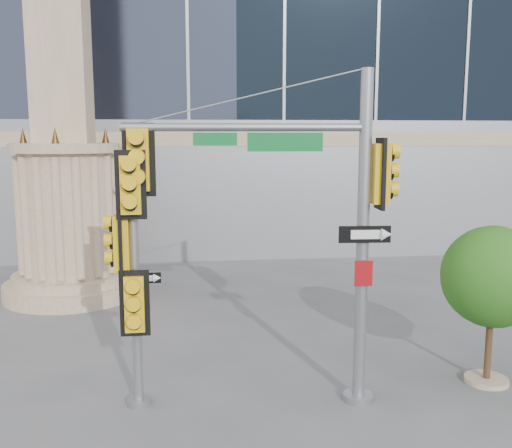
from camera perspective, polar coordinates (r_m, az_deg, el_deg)
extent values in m
plane|color=#545456|center=(11.71, 3.86, -18.27)|extent=(120.00, 120.00, 0.00)
cylinder|color=tan|center=(20.33, -17.91, -6.11)|extent=(4.40, 4.40, 0.50)
cylinder|color=tan|center=(20.23, -17.96, -5.02)|extent=(3.80, 3.80, 0.30)
cylinder|color=tan|center=(19.85, -18.25, 1.03)|extent=(3.00, 3.00, 4.00)
cylinder|color=tan|center=(19.69, -18.55, 7.24)|extent=(3.50, 3.50, 0.30)
cone|color=#472D14|center=(19.46, -14.82, 8.56)|extent=(0.24, 0.24, 0.50)
cone|color=#472D14|center=(20.00, -22.29, 8.20)|extent=(0.24, 0.24, 0.50)
cylinder|color=slate|center=(12.30, 10.17, -16.66)|extent=(0.61, 0.61, 0.13)
cylinder|color=slate|center=(11.31, 10.61, -1.71)|extent=(0.24, 0.24, 6.58)
cylinder|color=slate|center=(10.81, -1.17, 9.65)|extent=(4.61, 0.43, 0.15)
cube|color=#0C692A|center=(10.84, 2.93, 8.18)|extent=(1.43, 0.13, 0.35)
cube|color=yellow|center=(10.94, -11.62, 6.30)|extent=(0.62, 0.34, 1.37)
cube|color=yellow|center=(11.22, 12.33, 4.93)|extent=(0.34, 0.62, 1.37)
cube|color=black|center=(11.13, 10.82, -1.02)|extent=(1.01, 0.09, 0.33)
cube|color=maroon|center=(11.29, 10.71, -4.87)|extent=(0.35, 0.05, 0.50)
cylinder|color=slate|center=(12.19, -11.61, -16.97)|extent=(0.49, 0.49, 0.12)
cylinder|color=slate|center=(11.33, -12.00, -5.44)|extent=(0.19, 0.19, 5.15)
cube|color=yellow|center=(10.81, -12.41, 3.84)|extent=(0.57, 0.29, 1.29)
cube|color=yellow|center=(11.20, -13.27, -1.87)|extent=(0.29, 0.57, 1.29)
cube|color=yellow|center=(11.22, -12.03, -7.76)|extent=(0.57, 0.29, 1.29)
cube|color=black|center=(11.19, -11.11, -5.33)|extent=(0.64, 0.04, 0.21)
cylinder|color=tan|center=(13.85, 22.04, -14.25)|extent=(0.93, 0.93, 0.10)
cylinder|color=#382314|center=(13.55, 22.25, -10.82)|extent=(0.14, 0.14, 1.86)
sphere|color=#2F6517|center=(13.15, 22.62, -4.86)|extent=(2.17, 2.17, 2.17)
sphere|color=#2F6517|center=(13.66, 23.73, -5.77)|extent=(1.34, 1.34, 1.34)
sphere|color=#2F6517|center=(12.82, 21.69, -6.34)|extent=(1.13, 1.13, 1.13)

